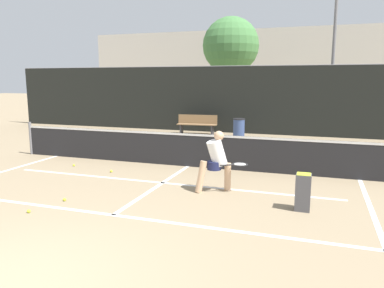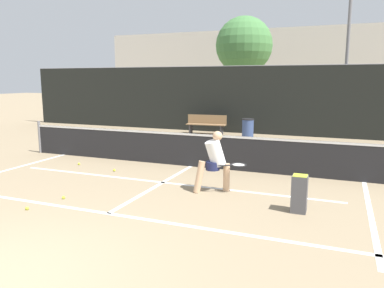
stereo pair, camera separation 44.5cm
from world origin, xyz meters
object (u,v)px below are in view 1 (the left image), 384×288
object	(u,v)px
player_practicing	(216,159)
trash_bin	(239,128)
ball_hopper	(303,191)
courtside_bench	(197,124)
parked_car	(173,113)

from	to	relation	value
player_practicing	trash_bin	world-z (taller)	player_practicing
ball_hopper	trash_bin	size ratio (longest dim) A/B	0.88
courtside_bench	parked_car	size ratio (longest dim) A/B	0.40
trash_bin	courtside_bench	bearing A→B (deg)	169.63
courtside_bench	trash_bin	size ratio (longest dim) A/B	2.26
player_practicing	courtside_bench	size ratio (longest dim) A/B	0.74
player_practicing	parked_car	world-z (taller)	parked_car
player_practicing	parked_car	bearing A→B (deg)	81.67
ball_hopper	trash_bin	bearing A→B (deg)	109.42
ball_hopper	courtside_bench	world-z (taller)	courtside_bench
trash_bin	parked_car	size ratio (longest dim) A/B	0.18
courtside_bench	parked_car	distance (m)	3.99
parked_car	trash_bin	bearing A→B (deg)	-38.65
parked_car	courtside_bench	bearing A→B (deg)	-52.57
player_practicing	courtside_bench	xyz separation A→B (m)	(-3.13, 8.24, -0.24)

